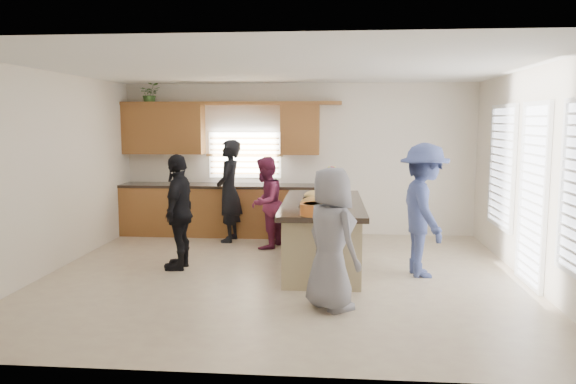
# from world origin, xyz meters

# --- Properties ---
(floor) EXTENTS (6.50, 6.50, 0.00)m
(floor) POSITION_xyz_m (0.00, 0.00, 0.00)
(floor) COLOR beige
(floor) RESTS_ON ground
(room_shell) EXTENTS (6.52, 6.02, 2.81)m
(room_shell) POSITION_xyz_m (0.00, 0.00, 1.90)
(room_shell) COLOR silver
(room_shell) RESTS_ON ground
(back_cabinetry) EXTENTS (4.08, 0.66, 2.46)m
(back_cabinetry) POSITION_xyz_m (-1.47, 2.73, 0.91)
(back_cabinetry) COLOR brown
(back_cabinetry) RESTS_ON ground
(right_wall_glazing) EXTENTS (0.06, 4.00, 2.25)m
(right_wall_glazing) POSITION_xyz_m (3.22, -0.13, 1.34)
(right_wall_glazing) COLOR white
(right_wall_glazing) RESTS_ON ground
(island) EXTENTS (1.20, 2.72, 0.95)m
(island) POSITION_xyz_m (0.53, 0.62, 0.45)
(island) COLOR tan
(island) RESTS_ON ground
(platter_front) EXTENTS (0.50, 0.50, 0.20)m
(platter_front) POSITION_xyz_m (0.45, 0.24, 0.98)
(platter_front) COLOR black
(platter_front) RESTS_ON island
(platter_mid) EXTENTS (0.44, 0.44, 0.18)m
(platter_mid) POSITION_xyz_m (0.61, 0.90, 0.98)
(platter_mid) COLOR black
(platter_mid) RESTS_ON island
(platter_back) EXTENTS (0.39, 0.39, 0.16)m
(platter_back) POSITION_xyz_m (0.40, 1.07, 0.98)
(platter_back) COLOR black
(platter_back) RESTS_ON island
(salad_bowl) EXTENTS (0.43, 0.43, 0.15)m
(salad_bowl) POSITION_xyz_m (0.49, -0.55, 1.03)
(salad_bowl) COLOR orange
(salad_bowl) RESTS_ON island
(clear_cup) EXTENTS (0.07, 0.07, 0.11)m
(clear_cup) POSITION_xyz_m (0.77, -0.23, 1.00)
(clear_cup) COLOR white
(clear_cup) RESTS_ON island
(plate_stack) EXTENTS (0.22, 0.22, 0.06)m
(plate_stack) POSITION_xyz_m (0.51, 1.54, 0.98)
(plate_stack) COLOR #C093D7
(plate_stack) RESTS_ON island
(flower_vase) EXTENTS (0.14, 0.14, 0.42)m
(flower_vase) POSITION_xyz_m (0.64, 1.79, 1.17)
(flower_vase) COLOR silver
(flower_vase) RESTS_ON island
(potted_plant) EXTENTS (0.45, 0.42, 0.41)m
(potted_plant) POSITION_xyz_m (-2.74, 2.82, 2.60)
(potted_plant) COLOR #3D6629
(potted_plant) RESTS_ON back_cabinetry
(woman_left_back) EXTENTS (0.45, 0.66, 1.79)m
(woman_left_back) POSITION_xyz_m (-1.15, 2.18, 0.89)
(woman_left_back) COLOR black
(woman_left_back) RESTS_ON ground
(woman_left_mid) EXTENTS (0.74, 0.86, 1.52)m
(woman_left_mid) POSITION_xyz_m (-0.45, 1.71, 0.76)
(woman_left_mid) COLOR maroon
(woman_left_mid) RESTS_ON ground
(woman_left_front) EXTENTS (0.42, 0.97, 1.65)m
(woman_left_front) POSITION_xyz_m (-1.51, 0.30, 0.82)
(woman_left_front) COLOR black
(woman_left_front) RESTS_ON ground
(woman_right_back) EXTENTS (0.82, 1.25, 1.82)m
(woman_right_back) POSITION_xyz_m (1.91, 0.23, 0.91)
(woman_right_back) COLOR #39457D
(woman_right_back) RESTS_ON ground
(woman_right_front) EXTENTS (0.88, 0.94, 1.61)m
(woman_right_front) POSITION_xyz_m (0.67, -1.26, 0.80)
(woman_right_front) COLOR slate
(woman_right_front) RESTS_ON ground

